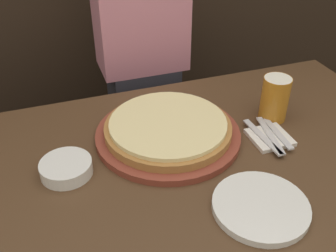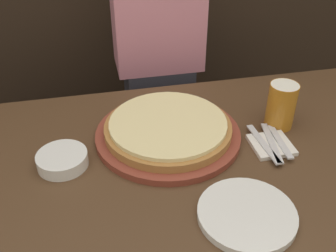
{
  "view_description": "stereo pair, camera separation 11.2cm",
  "coord_description": "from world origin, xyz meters",
  "views": [
    {
      "loc": [
        -0.23,
        -0.75,
        1.45
      ],
      "look_at": [
        0.07,
        0.11,
        0.81
      ],
      "focal_mm": 42.0,
      "sensor_mm": 36.0,
      "label": 1
    },
    {
      "loc": [
        -0.13,
        -0.78,
        1.45
      ],
      "look_at": [
        0.07,
        0.11,
        0.81
      ],
      "focal_mm": 42.0,
      "sensor_mm": 36.0,
      "label": 2
    }
  ],
  "objects": [
    {
      "name": "beer_glass",
      "position": [
        0.41,
        0.1,
        0.85
      ],
      "size": [
        0.08,
        0.08,
        0.14
      ],
      "color": "#B7701E",
      "rests_on": "dining_table"
    },
    {
      "name": "diner_person",
      "position": [
        0.14,
        0.63,
        0.67
      ],
      "size": [
        0.33,
        0.2,
        1.35
      ],
      "color": "#33333D",
      "rests_on": "ground_plane"
    },
    {
      "name": "napkin_stack",
      "position": [
        0.34,
        0.01,
        0.78
      ],
      "size": [
        0.11,
        0.11,
        0.01
      ],
      "color": "white",
      "rests_on": "dining_table"
    },
    {
      "name": "dinner_knife",
      "position": [
        0.34,
        0.01,
        0.79
      ],
      "size": [
        0.05,
        0.18,
        0.0
      ],
      "color": "silver",
      "rests_on": "napkin_stack"
    },
    {
      "name": "pizza_on_board",
      "position": [
        0.07,
        0.11,
        0.8
      ],
      "size": [
        0.42,
        0.42,
        0.06
      ],
      "color": "brown",
      "rests_on": "dining_table"
    },
    {
      "name": "dinner_plate",
      "position": [
        0.18,
        -0.22,
        0.78
      ],
      "size": [
        0.22,
        0.22,
        0.02
      ],
      "color": "white",
      "rests_on": "dining_table"
    },
    {
      "name": "side_bowl",
      "position": [
        -0.23,
        0.05,
        0.79
      ],
      "size": [
        0.13,
        0.13,
        0.04
      ],
      "color": "white",
      "rests_on": "dining_table"
    },
    {
      "name": "fork",
      "position": [
        0.32,
        0.01,
        0.79
      ],
      "size": [
        0.03,
        0.18,
        0.0
      ],
      "color": "silver",
      "rests_on": "napkin_stack"
    },
    {
      "name": "spoon",
      "position": [
        0.37,
        0.01,
        0.79
      ],
      "size": [
        0.03,
        0.16,
        0.0
      ],
      "color": "silver",
      "rests_on": "napkin_stack"
    }
  ]
}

